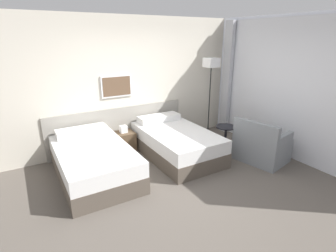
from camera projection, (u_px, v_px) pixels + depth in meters
ground_plane at (181, 185)px, 4.27m from camera, size 16.00×16.00×0.00m
wall_headboard at (129, 87)px, 5.48m from camera, size 10.00×0.10×2.70m
wall_window at (297, 90)px, 4.90m from camera, size 0.21×4.48×2.70m
bed_near_door at (94, 161)px, 4.46m from camera, size 1.15×1.91×0.67m
bed_near_window at (176, 142)px, 5.25m from camera, size 1.15×1.91×0.67m
nightstand at (124, 141)px, 5.45m from camera, size 0.41×0.38×0.56m
floor_lamp at (211, 69)px, 5.89m from camera, size 0.28×0.28×1.84m
side_table at (225, 135)px, 5.25m from camera, size 0.41×0.41×0.61m
armchair at (261, 147)px, 5.03m from camera, size 0.89×1.01×0.84m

